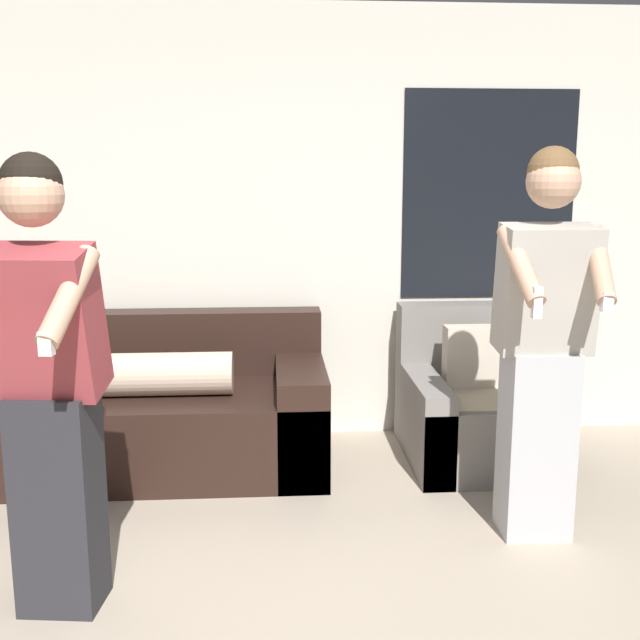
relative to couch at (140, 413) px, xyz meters
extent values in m
cube|color=beige|center=(0.84, 0.52, 1.04)|extent=(6.84, 0.06, 2.70)
cube|color=black|center=(2.15, 0.48, 1.24)|extent=(1.10, 0.01, 1.30)
cube|color=black|center=(0.00, -0.04, -0.08)|extent=(2.15, 0.96, 0.47)
cube|color=black|center=(0.00, 0.33, 0.35)|extent=(2.15, 0.22, 0.39)
cube|color=black|center=(0.93, -0.04, -0.01)|extent=(0.28, 0.96, 0.61)
cylinder|color=#CCB299|center=(0.00, -0.16, 0.27)|extent=(1.10, 0.24, 0.24)
cube|color=slate|center=(1.97, -0.05, -0.10)|extent=(0.81, 0.95, 0.43)
cube|color=slate|center=(1.97, 0.32, 0.34)|extent=(0.81, 0.20, 0.46)
cube|color=slate|center=(1.66, -0.05, -0.05)|extent=(0.18, 0.95, 0.53)
cube|color=slate|center=(2.29, -0.05, -0.05)|extent=(0.18, 0.95, 0.53)
cube|color=tan|center=(1.97, -0.10, 0.12)|extent=(0.69, 0.76, 0.01)
cube|color=beige|center=(1.97, 0.02, 0.30)|extent=(0.36, 0.14, 0.36)
cube|color=#28282D|center=(-0.06, -1.47, 0.12)|extent=(0.32, 0.27, 0.87)
cube|color=#99383D|center=(-0.06, -1.51, 0.83)|extent=(0.43, 0.38, 0.59)
sphere|color=tan|center=(-0.07, -1.53, 1.29)|extent=(0.23, 0.23, 0.23)
sphere|color=black|center=(-0.07, -1.52, 1.33)|extent=(0.22, 0.22, 0.22)
cylinder|color=tan|center=(0.08, -1.67, 0.95)|extent=(0.18, 0.36, 0.33)
cube|color=white|center=(0.04, -1.82, 0.82)|extent=(0.05, 0.04, 0.08)
cube|color=#B2B2B7|center=(1.99, -1.00, 0.13)|extent=(0.31, 0.24, 0.89)
cube|color=#ADA89E|center=(1.99, -1.01, 0.86)|extent=(0.42, 0.28, 0.59)
sphere|color=tan|center=(1.99, -1.02, 1.33)|extent=(0.23, 0.23, 0.23)
sphere|color=brown|center=(1.99, -1.01, 1.37)|extent=(0.22, 0.22, 0.22)
cylinder|color=tan|center=(1.82, -1.16, 0.99)|extent=(0.14, 0.36, 0.33)
cube|color=white|center=(1.84, -1.31, 0.85)|extent=(0.04, 0.04, 0.13)
cylinder|color=tan|center=(2.16, -1.17, 0.99)|extent=(0.14, 0.36, 0.33)
cube|color=white|center=(2.13, -1.31, 0.85)|extent=(0.04, 0.04, 0.08)
camera|label=1|loc=(0.77, -4.23, 1.35)|focal=42.00mm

